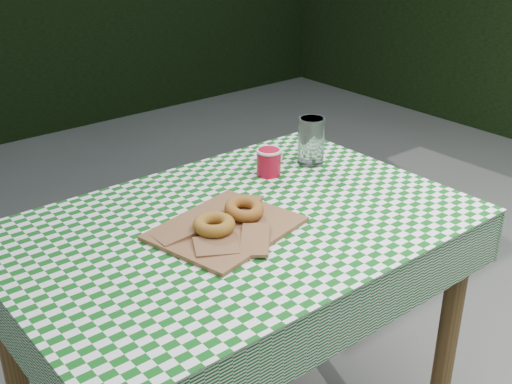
% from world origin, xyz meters
% --- Properties ---
extents(table, '(1.15, 0.77, 0.75)m').
position_xyz_m(table, '(-0.20, -0.15, 0.38)').
color(table, brown).
rests_on(table, ground).
extents(tablecloth, '(1.17, 0.79, 0.01)m').
position_xyz_m(tablecloth, '(-0.20, -0.15, 0.75)').
color(tablecloth, '#0C5114').
rests_on(tablecloth, table).
extents(paper_bag, '(0.39, 0.34, 0.02)m').
position_xyz_m(paper_bag, '(-0.25, -0.17, 0.76)').
color(paper_bag, olive).
rests_on(paper_bag, tablecloth).
extents(bagel_front, '(0.14, 0.14, 0.03)m').
position_xyz_m(bagel_front, '(-0.29, -0.18, 0.79)').
color(bagel_front, '#A06E21').
rests_on(bagel_front, paper_bag).
extents(bagel_back, '(0.10, 0.10, 0.03)m').
position_xyz_m(bagel_back, '(-0.18, -0.16, 0.79)').
color(bagel_back, '#9E5220').
rests_on(bagel_back, paper_bag).
extents(coffee_mug, '(0.17, 0.17, 0.08)m').
position_xyz_m(coffee_mug, '(0.05, 0.02, 0.80)').
color(coffee_mug, '#AC0B23').
rests_on(coffee_mug, tablecloth).
extents(drinking_glass, '(0.09, 0.09, 0.15)m').
position_xyz_m(drinking_glass, '(0.21, 0.01, 0.83)').
color(drinking_glass, silver).
rests_on(drinking_glass, tablecloth).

